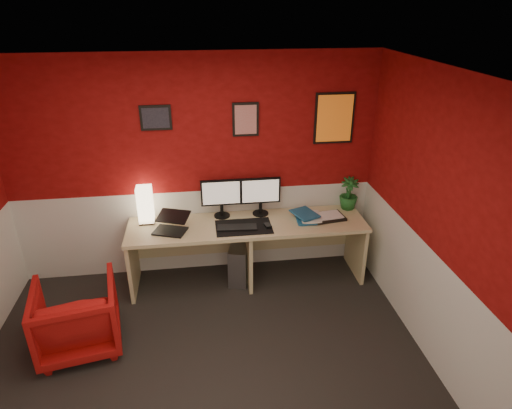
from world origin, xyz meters
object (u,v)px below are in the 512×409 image
object	(u,v)px
laptop	(169,223)
monitor_right	(261,191)
shoji_lamp	(145,206)
monitor_left	(221,193)
desk	(248,252)
pc_tower	(240,261)
potted_plant	(349,194)
armchair	(77,316)
zen_tray	(328,217)

from	to	relation	value
laptop	monitor_right	world-z (taller)	monitor_right
shoji_lamp	laptop	size ratio (longest dim) A/B	1.21
monitor_left	monitor_right	bearing A→B (deg)	-0.30
shoji_lamp	monitor_left	bearing A→B (deg)	2.40
desk	pc_tower	distance (m)	0.17
desk	potted_plant	world-z (taller)	potted_plant
potted_plant	armchair	size ratio (longest dim) A/B	0.52
desk	zen_tray	distance (m)	0.98
zen_tray	desk	bearing A→B (deg)	-179.67
desk	monitor_left	distance (m)	0.74
shoji_lamp	zen_tray	distance (m)	2.01
desk	monitor_right	distance (m)	0.71
zen_tray	potted_plant	bearing A→B (deg)	36.17
laptop	shoji_lamp	bearing A→B (deg)	155.04
zen_tray	armchair	size ratio (longest dim) A/B	0.48
pc_tower	potted_plant	bearing A→B (deg)	22.26
desk	monitor_left	xyz separation A→B (m)	(-0.27, 0.22, 0.66)
desk	armchair	world-z (taller)	desk
pc_tower	monitor_left	bearing A→B (deg)	149.27
desk	laptop	bearing A→B (deg)	-174.81
monitor_left	monitor_right	world-z (taller)	same
shoji_lamp	monitor_right	size ratio (longest dim) A/B	0.69
shoji_lamp	armchair	distance (m)	1.32
monitor_left	potted_plant	size ratio (longest dim) A/B	1.54
monitor_right	potted_plant	xyz separation A→B (m)	(1.03, 0.01, -0.10)
monitor_left	laptop	bearing A→B (deg)	-152.79
laptop	pc_tower	distance (m)	0.97
laptop	armchair	xyz separation A→B (m)	(-0.84, -0.77, -0.51)
monitor_left	pc_tower	world-z (taller)	monitor_left
monitor_right	shoji_lamp	bearing A→B (deg)	-178.54
desk	shoji_lamp	size ratio (longest dim) A/B	6.50
pc_tower	armchair	xyz separation A→B (m)	(-1.58, -0.89, 0.11)
potted_plant	pc_tower	world-z (taller)	potted_plant
monitor_left	potted_plant	world-z (taller)	monitor_left
zen_tray	potted_plant	xyz separation A→B (m)	(0.30, 0.22, 0.17)
zen_tray	pc_tower	xyz separation A→B (m)	(-1.00, 0.04, -0.52)
pc_tower	desk	bearing A→B (deg)	-10.33
laptop	monitor_left	bearing A→B (deg)	47.27
shoji_lamp	potted_plant	distance (m)	2.30
shoji_lamp	laptop	bearing A→B (deg)	-45.01
desk	laptop	xyz separation A→B (m)	(-0.83, -0.08, 0.47)
shoji_lamp	zen_tray	bearing A→B (deg)	-5.04
monitor_right	armchair	world-z (taller)	monitor_right
laptop	zen_tray	distance (m)	1.75
potted_plant	armchair	bearing A→B (deg)	-159.66
monitor_left	pc_tower	xyz separation A→B (m)	(0.17, -0.17, -0.80)
monitor_right	zen_tray	size ratio (longest dim) A/B	1.66
shoji_lamp	desk	bearing A→B (deg)	-9.46
monitor_right	pc_tower	bearing A→B (deg)	-146.96
desk	shoji_lamp	bearing A→B (deg)	170.54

